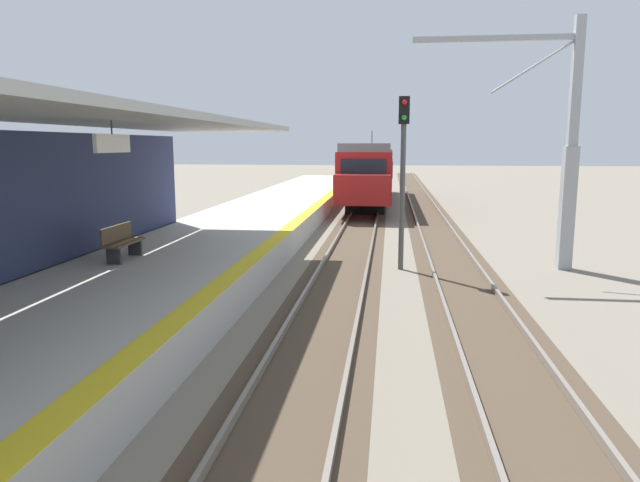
# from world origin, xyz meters

# --- Properties ---
(station_platform) EXTENTS (5.00, 80.00, 0.91)m
(station_platform) POSITION_xyz_m (-2.50, 16.00, 0.45)
(station_platform) COLOR #B7B5AD
(station_platform) RESTS_ON ground
(track_pair_nearest_platform) EXTENTS (2.34, 120.00, 0.16)m
(track_pair_nearest_platform) POSITION_xyz_m (1.90, 20.00, 0.05)
(track_pair_nearest_platform) COLOR #4C3D2D
(track_pair_nearest_platform) RESTS_ON ground
(track_pair_middle) EXTENTS (2.34, 120.00, 0.16)m
(track_pair_middle) POSITION_xyz_m (5.30, 20.00, 0.05)
(track_pair_middle) COLOR #4C3D2D
(track_pair_middle) RESTS_ON ground
(approaching_train) EXTENTS (2.93, 19.60, 4.76)m
(approaching_train) POSITION_xyz_m (1.90, 39.40, 2.18)
(approaching_train) COLOR maroon
(approaching_train) RESTS_ON ground
(rail_signal_post) EXTENTS (0.32, 0.34, 5.20)m
(rail_signal_post) POSITION_xyz_m (3.63, 18.90, 3.19)
(rail_signal_post) COLOR #4C4C4C
(rail_signal_post) RESTS_ON ground
(catenary_pylon_far_side) EXTENTS (5.00, 0.40, 7.50)m
(catenary_pylon_far_side) POSITION_xyz_m (8.34, 19.59, 3.60)
(catenary_pylon_far_side) COLOR #9EA3A8
(catenary_pylon_far_side) RESTS_ON ground
(platform_bench) EXTENTS (0.45, 1.60, 0.88)m
(platform_bench) POSITION_xyz_m (-3.49, 15.05, 1.37)
(platform_bench) COLOR brown
(platform_bench) RESTS_ON station_platform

